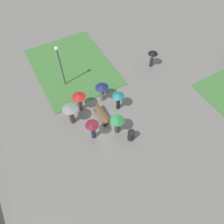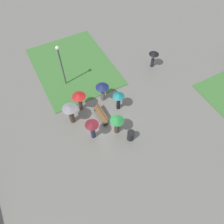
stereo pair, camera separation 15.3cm
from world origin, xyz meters
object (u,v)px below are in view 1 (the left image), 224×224
Objects in this scene: park_bench at (102,114)px; crowd_person_red at (79,99)px; crowd_person_teal at (118,98)px; crowd_person_navy at (102,89)px; lamp_post at (60,62)px; lone_walker_mid_plaza at (153,55)px; crowd_person_grey at (70,112)px; crowd_person_maroon at (93,127)px; trash_bin at (131,135)px; crowd_person_green at (117,123)px.

park_bench is 1.00× the size of crowd_person_red.
crowd_person_teal is at bearing 33.31° from crowd_person_red.
crowd_person_navy is at bearing 61.93° from crowd_person_red.
lamp_post is 2.39× the size of lone_walker_mid_plaza.
crowd_person_teal is at bearing -30.21° from crowd_person_grey.
crowd_person_grey is at bearing -109.18° from park_bench.
crowd_person_maroon reaches higher than park_bench.
crowd_person_grey is 3.95m from crowd_person_teal.
crowd_person_teal is (-3.02, 0.61, 0.84)m from trash_bin.
crowd_person_red is 2.09m from crowd_person_navy.
lone_walker_mid_plaza is at bearing 113.68° from park_bench.
crowd_person_grey reaches higher than crowd_person_navy.
trash_bin is 0.53× the size of crowd_person_teal.
crowd_person_navy is at bearing -178.78° from trash_bin.
crowd_person_green is (6.65, 1.68, -1.49)m from lamp_post.
lone_walker_mid_plaza is (-1.44, 6.12, -0.01)m from crowd_person_navy.
crowd_person_grey is 3.70m from crowd_person_green.
crowd_person_red is 8.35m from lone_walker_mid_plaza.
lamp_post is 2.14× the size of crowd_person_grey.
crowd_person_green is at bearing -151.11° from trash_bin.
crowd_person_navy is at bearing -8.36° from crowd_person_green.
crowd_person_maroon reaches higher than crowd_person_teal.
crowd_person_navy is at bearing 150.36° from park_bench.
crowd_person_green reaches higher than lone_walker_mid_plaza.
crowd_person_maroon is (-0.44, -1.82, 0.13)m from crowd_person_green.
lone_walker_mid_plaza reaches higher than park_bench.
park_bench is 1.04× the size of crowd_person_navy.
crowd_person_green is (2.53, 2.70, -0.13)m from crowd_person_grey.
park_bench is 2.54m from crowd_person_grey.
trash_bin is 3.19m from crowd_person_teal.
crowd_person_maroon is at bearing -1.31° from lamp_post.
crowd_person_red is at bearing 90.17° from lone_walker_mid_plaza.
trash_bin is at bearing -3.43° from crowd_person_red.
lone_walker_mid_plaza is (-4.42, 8.44, -0.07)m from crowd_person_maroon.
lamp_post reaches higher than lone_walker_mid_plaza.
crowd_person_red is 1.07× the size of lone_walker_mid_plaza.
crowd_person_maroon is (2.98, -2.32, 0.05)m from crowd_person_navy.
crowd_person_navy reaches higher than trash_bin.
crowd_person_navy reaches higher than park_bench.
trash_bin reaches higher than park_bench.
crowd_person_green is (1.75, 0.45, 0.76)m from park_bench.
park_bench is 2.10m from crowd_person_maroon.
park_bench is at bearing 5.55° from crowd_person_red.
crowd_person_grey reaches higher than crowd_person_green.
crowd_person_red is (3.28, 0.09, -1.32)m from lamp_post.
crowd_person_navy is 0.93× the size of crowd_person_maroon.
park_bench is at bearing 103.62° from lone_walker_mid_plaza.
crowd_person_maroon reaches higher than crowd_person_green.
crowd_person_grey is 1.08× the size of crowd_person_navy.
crowd_person_red is 2.93m from crowd_person_maroon.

